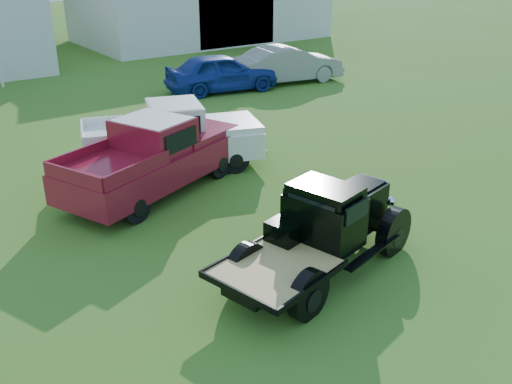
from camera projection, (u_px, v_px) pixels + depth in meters
ground at (280, 256)px, 12.41m from camera, size 120.00×120.00×0.00m
shed_right at (201, 0)px, 38.90m from camera, size 16.80×9.20×5.20m
vintage_flatbed at (321, 230)px, 11.49m from camera, size 5.11×2.98×1.90m
red_pickup at (152, 156)px, 15.23m from camera, size 6.04×4.13×2.06m
white_pickup at (172, 137)px, 16.82m from camera, size 5.74×3.70×1.97m
misc_car_blue at (221, 72)px, 25.69m from camera, size 5.34×2.99×1.72m
misc_car_grey at (288, 64)px, 27.33m from camera, size 5.48×2.74×1.73m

